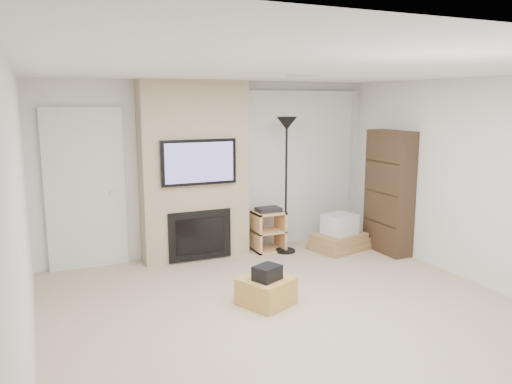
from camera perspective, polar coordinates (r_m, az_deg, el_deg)
name	(u,v)px	position (r m, az deg, el deg)	size (l,w,h in m)	color
floor	(304,323)	(5.25, 5.49, -14.66)	(5.00, 5.50, 0.00)	#C5AF93
ceiling	(308,70)	(4.77, 6.02, 13.73)	(5.00, 5.50, 0.00)	white
wall_back	(213,168)	(7.34, -4.91, 2.75)	(5.00, 2.50, 0.00)	white
wall_left	(22,228)	(4.25, -25.15, -3.77)	(5.50, 2.50, 0.00)	white
wall_right	(493,185)	(6.45, 25.45, 0.74)	(5.50, 2.50, 0.00)	white
hvac_vent	(304,75)	(5.66, 5.49, 13.16)	(0.35, 0.18, 0.01)	silver
ottoman	(266,291)	(5.60, 1.17, -11.28)	(0.50, 0.50, 0.30)	#C09346
black_bag	(267,273)	(5.48, 1.29, -9.23)	(0.28, 0.22, 0.16)	black
fireplace_wall	(194,172)	(7.04, -7.04, 2.27)	(1.50, 0.47, 2.50)	tan
entry_door	(85,190)	(6.97, -18.92, 0.19)	(1.02, 0.11, 2.14)	silver
vertical_blinds	(299,162)	(7.85, 4.93, 3.42)	(1.98, 0.10, 2.37)	silver
floor_lamp	(286,147)	(7.21, 3.50, 5.21)	(0.30, 0.30, 2.00)	black
av_stand	(268,228)	(7.48, 1.43, -4.14)	(0.45, 0.38, 0.66)	#E3A86B
box_stack	(339,236)	(7.67, 9.50, -4.99)	(0.93, 0.79, 0.54)	#A9804F
bookshelf	(389,192)	(7.57, 14.97, -0.02)	(0.30, 0.80, 1.80)	#322316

